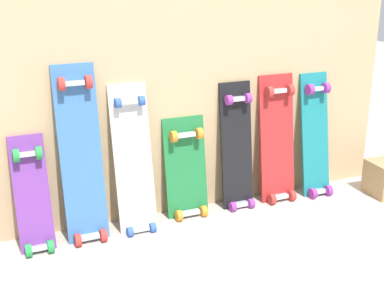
{
  "coord_description": "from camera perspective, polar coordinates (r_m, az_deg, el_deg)",
  "views": [
    {
      "loc": [
        -1.0,
        -2.42,
        1.28
      ],
      "look_at": [
        0.0,
        -0.07,
        0.42
      ],
      "focal_mm": 48.9,
      "sensor_mm": 36.0,
      "label": 1
    }
  ],
  "objects": [
    {
      "name": "plywood_wall_panel",
      "position": [
        2.71,
        -1.17,
        10.21
      ],
      "size": [
        2.5,
        0.04,
        1.77
      ],
      "primitive_type": "cube",
      "color": "tan",
      "rests_on": "ground"
    },
    {
      "name": "skateboard_green",
      "position": [
        2.81,
        -0.61,
        -3.23
      ],
      "size": [
        0.23,
        0.16,
        0.6
      ],
      "color": "#1E7238",
      "rests_on": "ground"
    },
    {
      "name": "skateboard_black",
      "position": [
        2.9,
        4.94,
        -0.88
      ],
      "size": [
        0.18,
        0.16,
        0.77
      ],
      "color": "black",
      "rests_on": "ground"
    },
    {
      "name": "skateboard_teal",
      "position": [
        3.14,
        13.33,
        0.38
      ],
      "size": [
        0.18,
        0.2,
        0.78
      ],
      "color": "#197A7F",
      "rests_on": "ground"
    },
    {
      "name": "skateboard_purple",
      "position": [
        2.59,
        -16.96,
        -5.95
      ],
      "size": [
        0.16,
        0.23,
        0.61
      ],
      "color": "#6B338C",
      "rests_on": "ground"
    },
    {
      "name": "ground_plane",
      "position": [
        2.91,
        -0.54,
        -7.45
      ],
      "size": [
        12.0,
        12.0,
        0.0
      ],
      "primitive_type": "plane",
      "color": "#B2AAA0"
    },
    {
      "name": "skateboard_red",
      "position": [
        3.01,
        9.3,
        -0.04
      ],
      "size": [
        0.21,
        0.18,
        0.79
      ],
      "color": "#B22626",
      "rests_on": "ground"
    },
    {
      "name": "skateboard_white",
      "position": [
        2.65,
        -6.38,
        -2.38
      ],
      "size": [
        0.19,
        0.21,
        0.82
      ],
      "color": "silver",
      "rests_on": "ground"
    },
    {
      "name": "skateboard_blue",
      "position": [
        2.58,
        -11.95,
        -1.85
      ],
      "size": [
        0.2,
        0.22,
        0.92
      ],
      "color": "#386BAD",
      "rests_on": "ground"
    }
  ]
}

